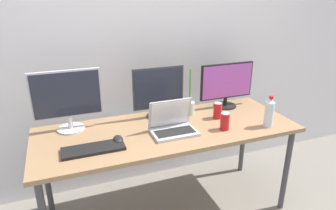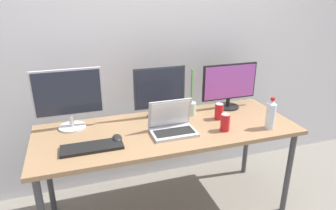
% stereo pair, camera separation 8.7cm
% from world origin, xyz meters
% --- Properties ---
extents(ground_plane, '(16.00, 16.00, 0.00)m').
position_xyz_m(ground_plane, '(0.00, 0.00, 0.00)').
color(ground_plane, gray).
extents(wall_back, '(7.00, 0.08, 2.60)m').
position_xyz_m(wall_back, '(0.00, 0.59, 1.30)').
color(wall_back, silver).
rests_on(wall_back, ground).
extents(work_desk, '(1.88, 0.71, 0.74)m').
position_xyz_m(work_desk, '(0.00, 0.00, 0.68)').
color(work_desk, '#424247').
rests_on(work_desk, ground).
extents(monitor_left, '(0.47, 0.19, 0.44)m').
position_xyz_m(monitor_left, '(-0.66, 0.22, 0.98)').
color(monitor_left, silver).
rests_on(monitor_left, work_desk).
extents(monitor_center, '(0.40, 0.19, 0.40)m').
position_xyz_m(monitor_center, '(0.01, 0.22, 0.95)').
color(monitor_center, '#38383D').
rests_on(monitor_center, work_desk).
extents(monitor_right, '(0.48, 0.19, 0.38)m').
position_xyz_m(monitor_right, '(0.61, 0.23, 0.94)').
color(monitor_right, black).
rests_on(monitor_right, work_desk).
extents(laptop_silver, '(0.31, 0.22, 0.23)m').
position_xyz_m(laptop_silver, '(0.01, -0.07, 0.79)').
color(laptop_silver, '#B7B7BC').
rests_on(laptop_silver, work_desk).
extents(keyboard_main, '(0.39, 0.15, 0.02)m').
position_xyz_m(keyboard_main, '(-0.55, -0.14, 0.75)').
color(keyboard_main, black).
rests_on(keyboard_main, work_desk).
extents(mouse_by_keyboard, '(0.07, 0.11, 0.04)m').
position_xyz_m(mouse_by_keyboard, '(-0.38, -0.08, 0.76)').
color(mouse_by_keyboard, black).
rests_on(mouse_by_keyboard, work_desk).
extents(water_bottle, '(0.07, 0.07, 0.24)m').
position_xyz_m(water_bottle, '(0.70, -0.23, 0.85)').
color(water_bottle, silver).
rests_on(water_bottle, work_desk).
extents(soda_can_near_keyboard, '(0.07, 0.07, 0.13)m').
position_xyz_m(soda_can_near_keyboard, '(0.43, 0.04, 0.80)').
color(soda_can_near_keyboard, red).
rests_on(soda_can_near_keyboard, work_desk).
extents(soda_can_by_laptop, '(0.07, 0.07, 0.13)m').
position_xyz_m(soda_can_by_laptop, '(0.37, -0.16, 0.80)').
color(soda_can_by_laptop, red).
rests_on(soda_can_by_laptop, work_desk).
extents(bamboo_vase, '(0.08, 0.08, 0.37)m').
position_xyz_m(bamboo_vase, '(0.25, 0.18, 0.81)').
color(bamboo_vase, '#B2D1B7').
rests_on(bamboo_vase, work_desk).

